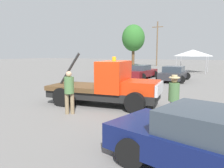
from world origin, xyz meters
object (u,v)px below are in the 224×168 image
at_px(tow_truck, 109,87).
at_px(canopy_tent_white, 193,53).
at_px(tree_center, 133,38).
at_px(person_near_truck, 174,95).
at_px(utility_pole, 157,43).
at_px(parked_car_maroon, 140,72).
at_px(parked_car_charcoal, 174,74).
at_px(parked_car_navy, 114,71).
at_px(person_at_hood, 69,89).

distance_m(tow_truck, canopy_tent_white, 20.90).
bearing_deg(tree_center, person_near_truck, -66.38).
bearing_deg(utility_pole, person_near_truck, -73.63).
height_order(tow_truck, tree_center, tree_center).
height_order(canopy_tent_white, tree_center, tree_center).
bearing_deg(parked_car_maroon, parked_car_charcoal, -95.63).
xyz_separation_m(parked_car_navy, parked_car_maroon, (2.61, 0.41, 0.00)).
relative_size(person_near_truck, person_at_hood, 0.98).
xyz_separation_m(person_at_hood, utility_pole, (-6.20, 35.53, 3.51)).
distance_m(person_at_hood, tree_center, 37.10).
bearing_deg(parked_car_maroon, canopy_tent_white, -18.39).
height_order(person_near_truck, tree_center, tree_center).
bearing_deg(person_at_hood, tow_truck, -56.30).
xyz_separation_m(parked_car_navy, parked_car_charcoal, (6.03, -0.14, 0.00)).
relative_size(parked_car_charcoal, canopy_tent_white, 1.26).
height_order(person_at_hood, parked_car_navy, person_at_hood).
height_order(person_near_truck, canopy_tent_white, canopy_tent_white).
relative_size(tow_truck, parked_car_maroon, 1.13).
height_order(tree_center, utility_pole, utility_pole).
xyz_separation_m(parked_car_navy, tree_center, (-6.63, 22.07, 4.87)).
height_order(canopy_tent_white, utility_pole, utility_pole).
relative_size(person_at_hood, parked_car_navy, 0.38).
height_order(parked_car_maroon, utility_pole, utility_pole).
xyz_separation_m(person_near_truck, tree_center, (-15.06, 34.45, 4.49)).
height_order(tow_truck, parked_car_navy, tow_truck).
height_order(parked_car_maroon, parked_car_charcoal, same).
xyz_separation_m(person_near_truck, utility_pole, (-10.24, 34.84, 3.51)).
height_order(person_at_hood, tree_center, tree_center).
bearing_deg(person_near_truck, utility_pole, -106.01).
distance_m(tow_truck, utility_pole, 34.38).
distance_m(tow_truck, person_near_truck, 3.57).
distance_m(tow_truck, parked_car_navy, 12.15).
xyz_separation_m(tow_truck, parked_car_navy, (-5.14, 11.00, -0.26)).
xyz_separation_m(person_at_hood, parked_car_charcoal, (1.63, 12.92, -0.37)).
bearing_deg(canopy_tent_white, parked_car_maroon, -111.85).
distance_m(parked_car_charcoal, canopy_tent_white, 10.12).
distance_m(parked_car_charcoal, tree_center, 26.03).
bearing_deg(tree_center, utility_pole, 4.70).
bearing_deg(tow_truck, person_at_hood, -116.56).
bearing_deg(person_near_truck, person_at_hood, -22.72).
height_order(tow_truck, canopy_tent_white, canopy_tent_white).
xyz_separation_m(parked_car_maroon, parked_car_charcoal, (3.42, -0.55, -0.00)).
relative_size(tow_truck, utility_pole, 0.65).
bearing_deg(person_at_hood, tree_center, -18.97).
bearing_deg(parked_car_charcoal, parked_car_maroon, 81.31).
height_order(parked_car_charcoal, canopy_tent_white, canopy_tent_white).
xyz_separation_m(tow_truck, tree_center, (-11.77, 33.07, 4.61)).
relative_size(person_near_truck, utility_pole, 0.20).
relative_size(person_near_truck, parked_car_charcoal, 0.39).
relative_size(tow_truck, parked_car_charcoal, 1.25).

